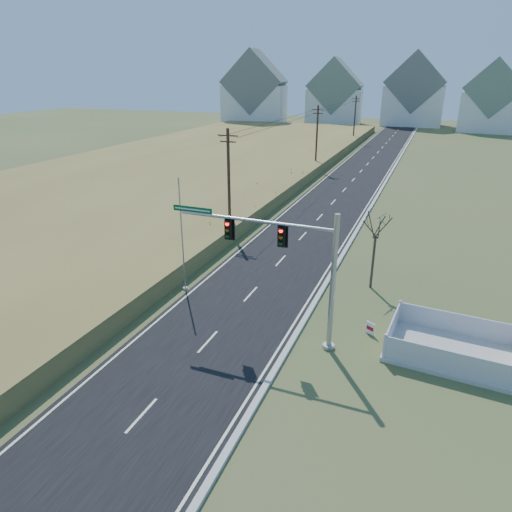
# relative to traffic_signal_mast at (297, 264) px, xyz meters

# --- Properties ---
(ground) EXTENTS (260.00, 260.00, 0.00)m
(ground) POSITION_rel_traffic_signal_mast_xyz_m (-4.18, 0.12, -4.45)
(ground) COLOR #415428
(ground) RESTS_ON ground
(road) EXTENTS (8.00, 180.00, 0.06)m
(road) POSITION_rel_traffic_signal_mast_xyz_m (-4.18, 50.12, -4.42)
(road) COLOR black
(road) RESTS_ON ground
(curb) EXTENTS (0.30, 180.00, 0.18)m
(curb) POSITION_rel_traffic_signal_mast_xyz_m (-0.03, 50.12, -4.36)
(curb) COLOR #B2AFA8
(curb) RESTS_ON ground
(reed_marsh) EXTENTS (38.00, 110.00, 1.30)m
(reed_marsh) POSITION_rel_traffic_signal_mast_xyz_m (-28.18, 40.12, -3.80)
(reed_marsh) COLOR olive
(reed_marsh) RESTS_ON ground
(utility_pole_near) EXTENTS (1.80, 0.26, 9.00)m
(utility_pole_near) POSITION_rel_traffic_signal_mast_xyz_m (-10.68, 15.12, 0.24)
(utility_pole_near) COLOR #422D1E
(utility_pole_near) RESTS_ON ground
(utility_pole_mid) EXTENTS (1.80, 0.26, 9.00)m
(utility_pole_mid) POSITION_rel_traffic_signal_mast_xyz_m (-10.68, 45.12, 0.24)
(utility_pole_mid) COLOR #422D1E
(utility_pole_mid) RESTS_ON ground
(utility_pole_far) EXTENTS (1.80, 0.26, 9.00)m
(utility_pole_far) POSITION_rel_traffic_signal_mast_xyz_m (-10.68, 75.12, 0.24)
(utility_pole_far) COLOR #422D1E
(utility_pole_far) RESTS_ON ground
(condo_nw) EXTENTS (17.69, 13.38, 19.05)m
(condo_nw) POSITION_rel_traffic_signal_mast_xyz_m (-42.18, 100.12, 3.26)
(condo_nw) COLOR white
(condo_nw) RESTS_ON ground
(condo_nnw) EXTENTS (14.93, 11.17, 17.03)m
(condo_nnw) POSITION_rel_traffic_signal_mast_xyz_m (-22.18, 108.12, 2.49)
(condo_nnw) COLOR white
(condo_nnw) RESTS_ON ground
(condo_n) EXTENTS (15.27, 10.20, 18.54)m
(condo_n) POSITION_rel_traffic_signal_mast_xyz_m (-2.18, 112.12, 3.16)
(condo_n) COLOR white
(condo_n) RESTS_ON ground
(condo_ne) EXTENTS (14.12, 10.51, 16.52)m
(condo_ne) POSITION_rel_traffic_signal_mast_xyz_m (15.82, 104.12, 2.39)
(condo_ne) COLOR white
(condo_ne) RESTS_ON ground
(traffic_signal_mast) EXTENTS (9.11, 0.62, 7.25)m
(traffic_signal_mast) POSITION_rel_traffic_signal_mast_xyz_m (0.00, 0.00, 0.00)
(traffic_signal_mast) COLOR #9EA0A5
(traffic_signal_mast) RESTS_ON ground
(fence_enclosure) EXTENTS (6.50, 4.70, 1.41)m
(fence_enclosure) POSITION_rel_traffic_signal_mast_xyz_m (7.74, 1.60, -4.17)
(fence_enclosure) COLOR #B7B5AD
(fence_enclosure) RESTS_ON ground
(open_sign) EXTENTS (0.52, 0.33, 0.71)m
(open_sign) POSITION_rel_traffic_signal_mast_xyz_m (3.67, 2.11, -4.07)
(open_sign) COLOR white
(open_sign) RESTS_ON ground
(flagpole) EXTENTS (0.34, 0.34, 7.47)m
(flagpole) POSITION_rel_traffic_signal_mast_xyz_m (-8.48, 3.27, -1.47)
(flagpole) COLOR #B7B5AD
(flagpole) RESTS_ON ground
(bare_tree) EXTENTS (2.07, 2.07, 5.49)m
(bare_tree) POSITION_rel_traffic_signal_mast_xyz_m (2.82, 8.07, -0.02)
(bare_tree) COLOR #4C3F33
(bare_tree) RESTS_ON ground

